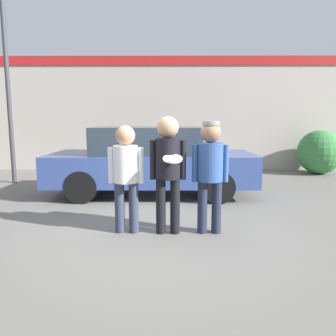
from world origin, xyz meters
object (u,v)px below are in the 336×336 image
Objects in this scene: person_right at (210,166)px; street_lamp at (11,44)px; shrub at (320,152)px; person_middle_with_frisbee at (168,163)px; parked_car_near at (151,161)px; person_left at (126,169)px.

person_right is 6.83m from street_lamp.
person_middle_with_frisbee is at bearing -130.90° from shrub.
person_right is at bearing -40.11° from street_lamp.
person_right is 2.86m from parked_car_near.
person_right is at bearing -127.03° from shrub.
person_right is at bearing -68.01° from parked_car_near.
person_left is at bearing 179.18° from person_right.
shrub is (9.04, 1.56, -3.02)m from street_lamp.
person_left is 2.64m from parked_car_near.
parked_car_near is at bearing -20.66° from street_lamp.
person_left is 0.93× the size of person_middle_with_frisbee.
street_lamp is at bearing 135.65° from person_middle_with_frisbee.
shrub is at bearing 45.36° from person_left.
shrub is (4.88, 5.63, -0.39)m from person_middle_with_frisbee.
parked_car_near is (-0.42, 2.66, -0.30)m from person_middle_with_frisbee.
shrub is at bearing 49.10° from person_middle_with_frisbee.
person_left reaches higher than parked_car_near.
person_left is 1.18× the size of shrub.
parked_car_near is at bearing 99.00° from person_middle_with_frisbee.
person_left is at bearing -48.91° from street_lamp.
person_middle_with_frisbee is at bearing -44.35° from street_lamp.
person_left is 0.65m from person_middle_with_frisbee.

